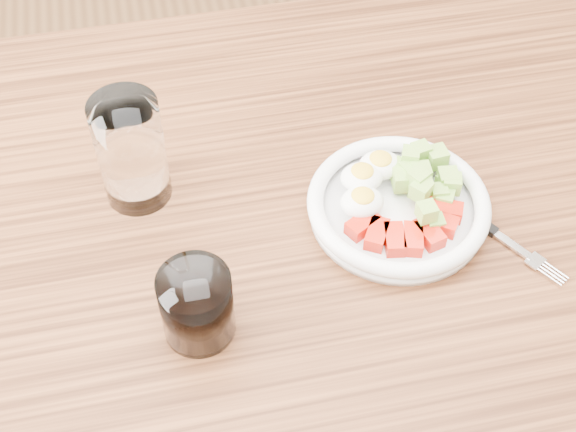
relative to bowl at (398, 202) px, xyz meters
name	(u,v)px	position (x,y,z in m)	size (l,w,h in m)	color
dining_table	(298,288)	(-0.12, -0.01, -0.12)	(1.50, 0.90, 0.77)	brown
bowl	(398,202)	(0.00, 0.00, 0.00)	(0.21, 0.21, 0.05)	white
fork	(482,224)	(0.09, -0.04, -0.02)	(0.11, 0.16, 0.01)	black
water_glass	(131,151)	(-0.29, 0.10, 0.05)	(0.08, 0.08, 0.14)	white
coffee_glass	(197,306)	(-0.25, -0.11, 0.02)	(0.08, 0.08, 0.09)	white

